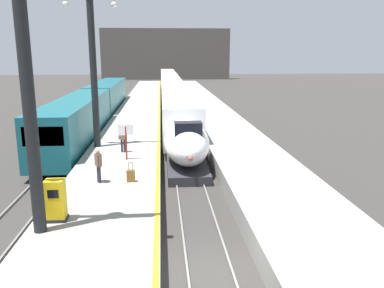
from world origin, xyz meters
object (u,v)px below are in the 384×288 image
rolling_suitcase (131,176)px  ticket_machine_yellow (56,202)px  highspeed_train_main (172,91)px  station_column_near (26,58)px  passenger_near_edge (98,163)px  passenger_mid_platform (123,137)px  departure_info_board (126,135)px  station_column_mid (93,56)px  regional_train_adjacent (96,105)px

rolling_suitcase → ticket_machine_yellow: ticket_machine_yellow is taller
highspeed_train_main → station_column_near: (-5.85, -44.13, 5.11)m
passenger_near_edge → ticket_machine_yellow: bearing=-101.7°
passenger_mid_platform → departure_info_board: 1.93m
rolling_suitcase → departure_info_board: 4.46m
station_column_mid → rolling_suitcase: 10.08m
rolling_suitcase → departure_info_board: size_ratio=0.46×
station_column_mid → ticket_machine_yellow: 13.33m
rolling_suitcase → regional_train_adjacent: bearing=103.2°
regional_train_adjacent → ticket_machine_yellow: size_ratio=22.87×
station_column_mid → passenger_near_edge: station_column_mid is taller
passenger_mid_platform → station_column_near: bearing=-99.1°
passenger_near_edge → ticket_machine_yellow: 4.53m
station_column_mid → departure_info_board: station_column_mid is taller
station_column_near → departure_info_board: (2.20, 9.60, -4.53)m
passenger_mid_platform → station_column_mid: bearing=137.6°
passenger_near_edge → departure_info_board: size_ratio=0.80×
departure_info_board → rolling_suitcase: bearing=-82.5°
rolling_suitcase → passenger_near_edge: bearing=179.6°
highspeed_train_main → station_column_near: station_column_near is taller
rolling_suitcase → ticket_machine_yellow: 5.08m
passenger_mid_platform → ticket_machine_yellow: bearing=-98.4°
passenger_near_edge → highspeed_train_main: bearing=83.2°
regional_train_adjacent → passenger_near_edge: bearing=-80.7°
highspeed_train_main → station_column_near: bearing=-97.5°
ticket_machine_yellow → departure_info_board: size_ratio=0.75×
passenger_near_edge → passenger_mid_platform: same height
regional_train_adjacent → passenger_near_edge: regional_train_adjacent is taller
station_column_mid → departure_info_board: 6.18m
highspeed_train_main → ticket_machine_yellow: 43.56m
passenger_near_edge → ticket_machine_yellow: size_ratio=1.06×
passenger_mid_platform → rolling_suitcase: size_ratio=1.72×
highspeed_train_main → ticket_machine_yellow: bearing=-97.3°
regional_train_adjacent → passenger_near_edge: size_ratio=21.66×
highspeed_train_main → passenger_near_edge: size_ratio=44.70×
station_column_near → ticket_machine_yellow: bearing=72.2°
station_column_mid → rolling_suitcase: size_ratio=10.33×
regional_train_adjacent → departure_info_board: 17.63m
highspeed_train_main → departure_info_board: size_ratio=35.63×
station_column_near → passenger_near_edge: 7.46m
regional_train_adjacent → passenger_mid_platform: 15.78m
ticket_machine_yellow → departure_info_board: bearing=77.6°
station_column_mid → highspeed_train_main: bearing=79.2°
station_column_near → station_column_mid: bearing=90.2°
regional_train_adjacent → station_column_mid: size_ratio=3.61×
passenger_near_edge → departure_info_board: 4.39m
ticket_machine_yellow → highspeed_train_main: bearing=82.7°
ticket_machine_yellow → passenger_near_edge: bearing=78.3°
regional_train_adjacent → station_column_mid: station_column_mid is taller
highspeed_train_main → passenger_mid_platform: size_ratio=44.70×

